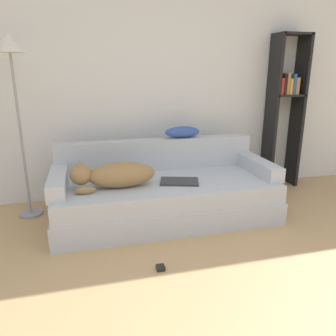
{
  "coord_description": "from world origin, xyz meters",
  "views": [
    {
      "loc": [
        -0.81,
        -0.84,
        1.41
      ],
      "look_at": [
        -0.09,
        1.96,
        0.54
      ],
      "focal_mm": 35.0,
      "sensor_mm": 36.0,
      "label": 1
    }
  ],
  "objects_px": {
    "couch": "(166,199)",
    "throw_pillow": "(182,132)",
    "power_adapter": "(161,268)",
    "bookshelf": "(285,104)",
    "dog": "(114,175)",
    "floor_lamp": "(12,68)",
    "laptop": "(179,181)"
  },
  "relations": [
    {
      "from": "laptop",
      "to": "power_adapter",
      "type": "bearing_deg",
      "value": -98.57
    },
    {
      "from": "laptop",
      "to": "power_adapter",
      "type": "relative_size",
      "value": 6.76
    },
    {
      "from": "dog",
      "to": "floor_lamp",
      "type": "bearing_deg",
      "value": 148.62
    },
    {
      "from": "couch",
      "to": "floor_lamp",
      "type": "bearing_deg",
      "value": 162.87
    },
    {
      "from": "power_adapter",
      "to": "couch",
      "type": "bearing_deg",
      "value": 73.63
    },
    {
      "from": "dog",
      "to": "power_adapter",
      "type": "xyz_separation_m",
      "value": [
        0.25,
        -0.77,
        -0.5
      ]
    },
    {
      "from": "throw_pillow",
      "to": "floor_lamp",
      "type": "height_order",
      "value": "floor_lamp"
    },
    {
      "from": "bookshelf",
      "to": "dog",
      "type": "bearing_deg",
      "value": -162.01
    },
    {
      "from": "dog",
      "to": "bookshelf",
      "type": "xyz_separation_m",
      "value": [
        2.13,
        0.69,
        0.51
      ]
    },
    {
      "from": "floor_lamp",
      "to": "dog",
      "type": "bearing_deg",
      "value": -31.38
    },
    {
      "from": "couch",
      "to": "dog",
      "type": "distance_m",
      "value": 0.6
    },
    {
      "from": "laptop",
      "to": "throw_pillow",
      "type": "distance_m",
      "value": 0.65
    },
    {
      "from": "throw_pillow",
      "to": "bookshelf",
      "type": "distance_m",
      "value": 1.38
    },
    {
      "from": "bookshelf",
      "to": "floor_lamp",
      "type": "bearing_deg",
      "value": -176.15
    },
    {
      "from": "couch",
      "to": "floor_lamp",
      "type": "distance_m",
      "value": 1.85
    },
    {
      "from": "throw_pillow",
      "to": "bookshelf",
      "type": "height_order",
      "value": "bookshelf"
    },
    {
      "from": "dog",
      "to": "power_adapter",
      "type": "relative_size",
      "value": 12.47
    },
    {
      "from": "couch",
      "to": "throw_pillow",
      "type": "xyz_separation_m",
      "value": [
        0.29,
        0.41,
        0.58
      ]
    },
    {
      "from": "couch",
      "to": "throw_pillow",
      "type": "distance_m",
      "value": 0.77
    },
    {
      "from": "throw_pillow",
      "to": "power_adapter",
      "type": "bearing_deg",
      "value": -113.04
    },
    {
      "from": "floor_lamp",
      "to": "couch",
      "type": "bearing_deg",
      "value": -17.13
    },
    {
      "from": "couch",
      "to": "dog",
      "type": "relative_size",
      "value": 2.82
    },
    {
      "from": "power_adapter",
      "to": "bookshelf",
      "type": "bearing_deg",
      "value": 37.8
    },
    {
      "from": "power_adapter",
      "to": "floor_lamp",
      "type": "bearing_deg",
      "value": 129.94
    },
    {
      "from": "bookshelf",
      "to": "laptop",
      "type": "bearing_deg",
      "value": -155.4
    },
    {
      "from": "bookshelf",
      "to": "power_adapter",
      "type": "distance_m",
      "value": 2.59
    },
    {
      "from": "floor_lamp",
      "to": "power_adapter",
      "type": "xyz_separation_m",
      "value": [
        1.06,
        -1.27,
        -1.41
      ]
    },
    {
      "from": "dog",
      "to": "floor_lamp",
      "type": "xyz_separation_m",
      "value": [
        -0.81,
        0.49,
        0.91
      ]
    },
    {
      "from": "throw_pillow",
      "to": "floor_lamp",
      "type": "distance_m",
      "value": 1.73
    },
    {
      "from": "throw_pillow",
      "to": "floor_lamp",
      "type": "relative_size",
      "value": 0.22
    },
    {
      "from": "laptop",
      "to": "bookshelf",
      "type": "bearing_deg",
      "value": 41.42
    },
    {
      "from": "bookshelf",
      "to": "throw_pillow",
      "type": "bearing_deg",
      "value": -171.67
    }
  ]
}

